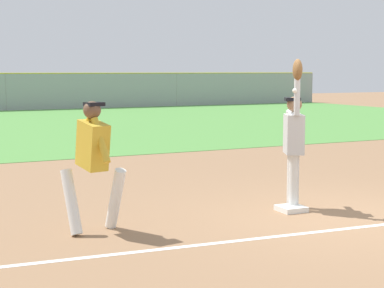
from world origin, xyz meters
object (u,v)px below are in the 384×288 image
Objects in this scene: baseball at (295,91)px; parked_car_tan at (99,94)px; first_base at (291,209)px; fielder at (294,136)px; runner at (93,157)px; parked_car_white at (8,95)px.

baseball is 0.02× the size of parked_car_tan.
first_base is 0.17× the size of fielder.
parked_car_tan is (6.66, 30.25, -1.14)m from baseball.
fielder is 0.52× the size of parked_car_tan.
first_base is 1.10m from fielder.
runner is 0.39× the size of parked_car_tan.
fielder is 30.77m from parked_car_tan.
baseball reaches higher than runner.
fielder reaches higher than first_base.
parked_car_white is (1.12, 30.81, -0.45)m from fielder.
baseball reaches higher than parked_car_tan.
fielder is at bearing 54.68° from baseball.
runner is at bearing -107.14° from parked_car_tan.
runner is 31.13m from parked_car_white.
fielder is at bearing -10.02° from runner.
runner reaches higher than parked_car_white.
fielder is 0.73m from baseball.
baseball is 31.04m from parked_car_white.
first_base is 30.99m from parked_car_white.
baseball is 31.00m from parked_car_tan.
fielder is at bearing -101.53° from parked_car_tan.
parked_car_white is at bearing 87.69° from first_base.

